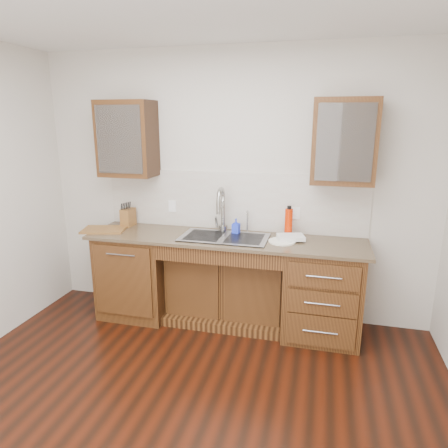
% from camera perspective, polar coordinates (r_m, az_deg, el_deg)
% --- Properties ---
extents(ground, '(4.00, 3.50, 0.10)m').
position_cam_1_polar(ground, '(3.13, -7.04, -26.80)').
color(ground, black).
extents(wall_back, '(4.00, 0.10, 2.70)m').
position_cam_1_polar(wall_back, '(4.12, 1.37, 5.42)').
color(wall_back, beige).
rests_on(wall_back, ground).
extents(base_cabinet_left, '(0.70, 0.62, 0.88)m').
position_cam_1_polar(base_cabinet_left, '(4.35, -12.19, -6.87)').
color(base_cabinet_left, '#593014').
rests_on(base_cabinet_left, ground).
extents(base_cabinet_center, '(1.20, 0.44, 0.70)m').
position_cam_1_polar(base_cabinet_center, '(4.15, 0.44, -8.93)').
color(base_cabinet_center, '#593014').
rests_on(base_cabinet_center, ground).
extents(base_cabinet_right, '(0.70, 0.62, 0.88)m').
position_cam_1_polar(base_cabinet_right, '(3.94, 13.87, -9.35)').
color(base_cabinet_right, '#593014').
rests_on(base_cabinet_right, ground).
extents(countertop, '(2.70, 0.65, 0.03)m').
position_cam_1_polar(countertop, '(3.87, 0.09, -2.13)').
color(countertop, '#84705B').
rests_on(countertop, base_cabinet_left).
extents(backsplash, '(2.70, 0.02, 0.59)m').
position_cam_1_polar(backsplash, '(4.09, 1.16, 3.28)').
color(backsplash, beige).
rests_on(backsplash, wall_back).
extents(sink, '(0.84, 0.46, 0.19)m').
position_cam_1_polar(sink, '(3.87, 0.04, -3.18)').
color(sink, '#9E9EA5').
rests_on(sink, countertop).
extents(faucet, '(0.04, 0.04, 0.40)m').
position_cam_1_polar(faucet, '(4.03, -0.13, 1.73)').
color(faucet, '#999993').
rests_on(faucet, countertop).
extents(filter_tap, '(0.02, 0.02, 0.24)m').
position_cam_1_polar(filter_tap, '(4.01, 3.37, 0.45)').
color(filter_tap, '#999993').
rests_on(filter_tap, countertop).
extents(upper_cabinet_left, '(0.55, 0.34, 0.75)m').
position_cam_1_polar(upper_cabinet_left, '(4.23, -13.62, 11.74)').
color(upper_cabinet_left, '#593014').
rests_on(upper_cabinet_left, wall_back).
extents(upper_cabinet_right, '(0.55, 0.34, 0.75)m').
position_cam_1_polar(upper_cabinet_right, '(3.75, 16.77, 11.19)').
color(upper_cabinet_right, '#593014').
rests_on(upper_cabinet_right, wall_back).
extents(outlet_left, '(0.08, 0.01, 0.12)m').
position_cam_1_polar(outlet_left, '(4.28, -7.39, 2.53)').
color(outlet_left, white).
rests_on(outlet_left, backsplash).
extents(outlet_right, '(0.08, 0.01, 0.12)m').
position_cam_1_polar(outlet_right, '(4.00, 10.23, 1.54)').
color(outlet_right, white).
rests_on(outlet_right, backsplash).
extents(soap_bottle, '(0.08, 0.08, 0.16)m').
position_cam_1_polar(soap_bottle, '(3.96, 1.73, -0.33)').
color(soap_bottle, blue).
rests_on(soap_bottle, countertop).
extents(water_bottle, '(0.08, 0.08, 0.28)m').
position_cam_1_polar(water_bottle, '(3.90, 9.20, 0.16)').
color(water_bottle, red).
rests_on(water_bottle, countertop).
extents(plate, '(0.33, 0.33, 0.01)m').
position_cam_1_polar(plate, '(3.75, 8.28, -2.47)').
color(plate, white).
rests_on(plate, countertop).
extents(dish_towel, '(0.28, 0.24, 0.04)m').
position_cam_1_polar(dish_towel, '(3.80, 9.51, -1.87)').
color(dish_towel, white).
rests_on(dish_towel, plate).
extents(knife_block, '(0.11, 0.17, 0.19)m').
position_cam_1_polar(knife_block, '(4.38, -13.53, 0.94)').
color(knife_block, brown).
rests_on(knife_block, countertop).
extents(cutting_board, '(0.48, 0.39, 0.02)m').
position_cam_1_polar(cutting_board, '(4.28, -16.77, -0.76)').
color(cutting_board, brown).
rests_on(cutting_board, countertop).
extents(cup_left_a, '(0.15, 0.15, 0.11)m').
position_cam_1_polar(cup_left_a, '(4.28, -14.94, 11.07)').
color(cup_left_a, white).
rests_on(cup_left_a, upper_cabinet_left).
extents(cup_left_b, '(0.12, 0.12, 0.09)m').
position_cam_1_polar(cup_left_b, '(4.20, -12.80, 11.03)').
color(cup_left_b, silver).
rests_on(cup_left_b, upper_cabinet_left).
extents(cup_right_a, '(0.14, 0.14, 0.11)m').
position_cam_1_polar(cup_right_a, '(3.75, 14.90, 10.60)').
color(cup_right_a, white).
rests_on(cup_right_a, upper_cabinet_right).
extents(cup_right_b, '(0.14, 0.14, 0.10)m').
position_cam_1_polar(cup_right_b, '(3.76, 18.03, 10.33)').
color(cup_right_b, silver).
rests_on(cup_right_b, upper_cabinet_right).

